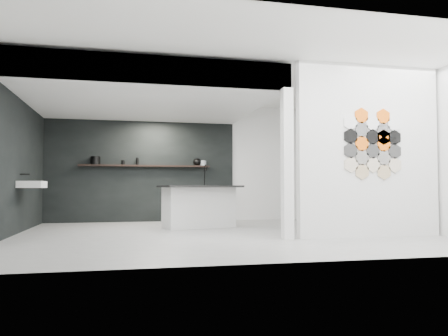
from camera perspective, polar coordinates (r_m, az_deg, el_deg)
floor at (r=7.61m, az=-0.25°, el=-8.61°), size 7.00×6.00×0.01m
partition_panel at (r=7.48m, az=18.37°, el=2.19°), size 2.45×0.15×2.80m
bay_clad_back at (r=10.38m, az=-10.78°, el=-0.42°), size 4.40×0.04×2.35m
bay_clad_left at (r=8.61m, az=-24.97°, el=0.19°), size 0.04×4.00×2.35m
bulkhead at (r=8.59m, az=-10.32°, el=9.26°), size 4.40×4.00×0.40m
corner_column at (r=6.85m, az=8.25°, el=0.62°), size 0.16×0.16×2.35m
fascia_beam at (r=6.72m, az=-9.69°, el=12.59°), size 4.40×0.16×0.40m
wall_basin at (r=8.36m, az=-23.77°, el=-1.98°), size 0.40×0.60×0.12m
display_shelf at (r=10.29m, az=-10.21°, el=0.29°), size 3.00×0.15×0.04m
kitchen_island at (r=8.68m, az=-3.24°, el=-4.98°), size 1.71×1.10×1.28m
stockpot at (r=10.31m, az=-16.45°, el=0.95°), size 0.27×0.27×0.18m
kettle at (r=10.41m, az=-3.51°, el=0.79°), size 0.25×0.25×0.17m
glass_bowl at (r=10.43m, az=-2.77°, el=0.64°), size 0.20×0.20×0.11m
glass_vase at (r=10.43m, az=-2.77°, el=0.66°), size 0.11×0.11×0.12m
bottle_dark at (r=10.28m, az=-11.26°, el=0.86°), size 0.07×0.07×0.16m
utensil_cup at (r=10.28m, az=-13.06°, el=0.70°), size 0.09×0.09×0.10m
hex_tile_cluster at (r=7.43m, az=18.92°, el=3.04°), size 1.04×0.02×1.16m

